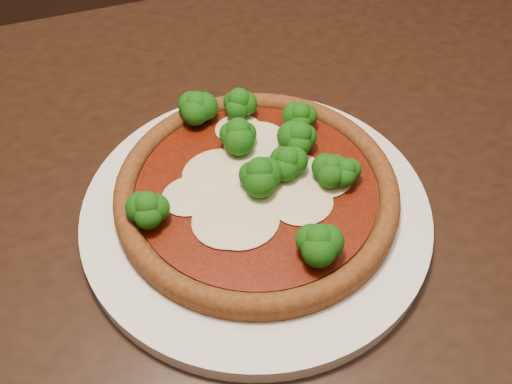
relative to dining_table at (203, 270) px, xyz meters
name	(u,v)px	position (x,y,z in m)	size (l,w,h in m)	color
floor	(290,325)	(0.25, 0.18, -0.66)	(4.00, 4.00, 0.00)	black
dining_table	(203,270)	(0.00, 0.00, 0.00)	(1.29, 1.00, 0.75)	black
plate	(256,212)	(0.06, -0.02, 0.10)	(0.35, 0.35, 0.02)	white
pizza	(258,182)	(0.07, -0.01, 0.13)	(0.29, 0.29, 0.06)	brown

